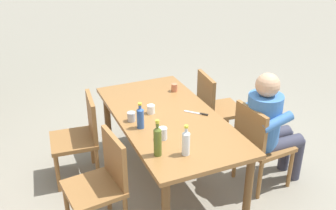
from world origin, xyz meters
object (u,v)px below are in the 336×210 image
at_px(person_in_white_shirt, 270,124).
at_px(cup_steel, 131,117).
at_px(chair_far_right, 81,134).
at_px(dining_table, 168,124).
at_px(chair_far_left, 102,180).
at_px(chair_near_left, 259,142).
at_px(bottle_olive, 158,140).
at_px(cup_white, 151,109).
at_px(bottle_blue, 140,117).
at_px(cup_glass, 163,133).
at_px(chair_near_right, 215,106).
at_px(cup_terracotta, 174,88).
at_px(table_knife, 198,113).
at_px(bottle_clear, 186,142).

height_order(person_in_white_shirt, cup_steel, person_in_white_shirt).
bearing_deg(chair_far_right, dining_table, -117.96).
bearing_deg(dining_table, chair_far_left, 117.88).
height_order(chair_near_left, bottle_olive, bottle_olive).
bearing_deg(cup_white, dining_table, -135.72).
distance_m(bottle_blue, cup_white, 0.30).
bearing_deg(chair_far_left, bottle_blue, -56.02).
bearing_deg(cup_glass, cup_white, -9.25).
xyz_separation_m(chair_near_right, chair_far_right, (-0.02, 1.52, 0.00)).
distance_m(bottle_blue, bottle_olive, 0.47).
bearing_deg(bottle_olive, chair_near_right, -48.05).
height_order(chair_far_right, cup_terracotta, chair_far_right).
bearing_deg(chair_far_left, table_knife, -71.97).
relative_size(bottle_blue, bottle_olive, 0.78).
bearing_deg(person_in_white_shirt, bottle_olive, 97.25).
relative_size(person_in_white_shirt, table_knife, 6.25).
relative_size(chair_far_right, cup_terracotta, 10.41).
height_order(chair_near_left, chair_near_right, same).
bearing_deg(person_in_white_shirt, cup_glass, 87.08).
bearing_deg(cup_glass, dining_table, -29.50).
relative_size(chair_far_right, cup_steel, 9.98).
xyz_separation_m(chair_far_left, cup_terracotta, (0.90, -1.05, 0.27)).
bearing_deg(cup_glass, bottle_blue, 22.67).
height_order(dining_table, bottle_blue, bottle_blue).
distance_m(chair_near_right, chair_far_left, 1.72).
relative_size(person_in_white_shirt, cup_terracotta, 14.10).
relative_size(chair_far_left, cup_glass, 8.10).
xyz_separation_m(chair_near_right, chair_far_left, (-0.82, 1.52, 0.00)).
height_order(chair_near_left, cup_terracotta, chair_near_left).
bearing_deg(cup_terracotta, cup_white, 132.32).
relative_size(cup_glass, cup_steel, 1.23).
bearing_deg(table_knife, chair_far_left, 108.03).
distance_m(chair_near_left, cup_white, 1.07).
xyz_separation_m(person_in_white_shirt, table_knife, (0.35, 0.58, 0.07)).
relative_size(person_in_white_shirt, cup_white, 14.03).
bearing_deg(chair_far_right, person_in_white_shirt, -116.56).
height_order(bottle_clear, table_knife, bottle_clear).
xyz_separation_m(chair_near_left, person_in_white_shirt, (0.01, -0.11, 0.17)).
bearing_deg(chair_near_left, chair_far_right, 61.62).
height_order(chair_near_left, bottle_clear, bottle_clear).
relative_size(chair_near_left, chair_far_left, 1.00).
bearing_deg(bottle_blue, chair_near_right, -64.19).
xyz_separation_m(bottle_clear, table_knife, (0.58, -0.41, -0.11)).
xyz_separation_m(chair_far_left, bottle_olive, (-0.16, -0.43, 0.37)).
bearing_deg(bottle_olive, cup_white, -16.95).
bearing_deg(chair_far_left, cup_white, -50.34).
height_order(chair_far_left, person_in_white_shirt, person_in_white_shirt).
height_order(bottle_olive, table_knife, bottle_olive).
relative_size(chair_far_right, cup_glass, 8.10).
relative_size(cup_terracotta, cup_steel, 0.96).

